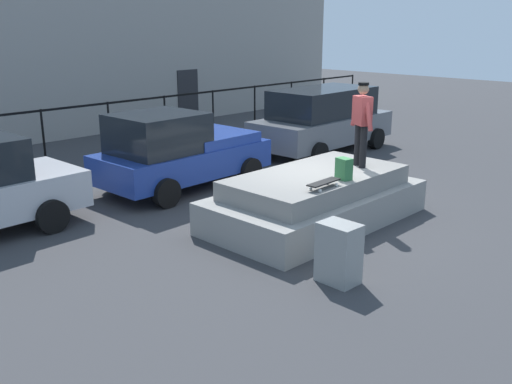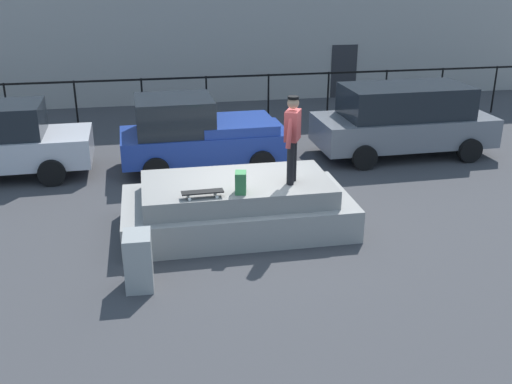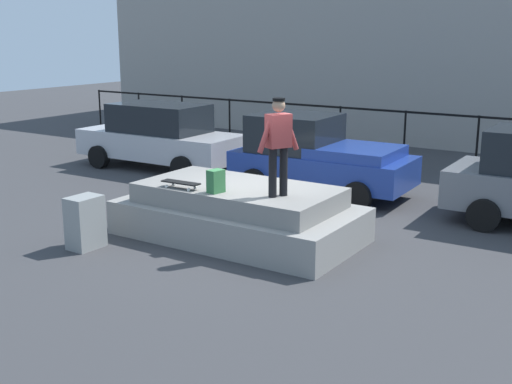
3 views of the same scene
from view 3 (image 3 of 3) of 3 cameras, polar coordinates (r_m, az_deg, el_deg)
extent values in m
plane|color=#38383A|center=(12.18, 0.01, -3.99)|extent=(60.00, 60.00, 0.00)
cube|color=gray|center=(12.11, -1.53, -2.54)|extent=(4.46, 2.34, 0.63)
cube|color=gray|center=(11.97, -1.55, -0.26)|extent=(3.66, 1.92, 0.36)
cylinder|color=black|center=(11.00, 1.47, 1.71)|extent=(0.14, 0.14, 0.85)
cylinder|color=black|center=(11.11, 2.44, 1.83)|extent=(0.14, 0.14, 0.85)
cube|color=maroon|center=(10.93, 1.99, 5.40)|extent=(0.40, 0.47, 0.57)
cylinder|color=maroon|center=(10.81, 0.85, 5.01)|extent=(0.22, 0.32, 0.61)
cylinder|color=maroon|center=(11.07, 3.09, 5.21)|extent=(0.22, 0.32, 0.61)
sphere|color=tan|center=(10.87, 2.01, 7.60)|extent=(0.22, 0.22, 0.22)
cylinder|color=black|center=(10.86, 2.01, 8.13)|extent=(0.28, 0.28, 0.05)
cube|color=black|center=(11.76, -6.62, 0.84)|extent=(0.77, 0.23, 0.02)
cylinder|color=silver|center=(11.55, -5.94, 0.21)|extent=(0.06, 0.03, 0.06)
cylinder|color=silver|center=(11.71, -5.35, 0.41)|extent=(0.06, 0.03, 0.06)
cylinder|color=silver|center=(11.85, -7.85, 0.50)|extent=(0.06, 0.03, 0.06)
cylinder|color=silver|center=(12.00, -7.26, 0.69)|extent=(0.06, 0.03, 0.06)
cube|color=#33723F|center=(11.38, -3.55, 0.95)|extent=(0.25, 0.31, 0.41)
cube|color=#B7B7BC|center=(18.39, -8.41, 4.17)|extent=(4.81, 1.88, 0.71)
cube|color=black|center=(18.28, -8.50, 6.46)|extent=(2.66, 1.62, 0.77)
cylinder|color=black|center=(20.09, -9.95, 3.89)|extent=(0.64, 0.23, 0.64)
cylinder|color=black|center=(18.79, -13.63, 3.02)|extent=(0.64, 0.23, 0.64)
cylinder|color=black|center=(18.28, -2.97, 3.10)|extent=(0.64, 0.23, 0.64)
cylinder|color=black|center=(16.84, -6.50, 2.09)|extent=(0.64, 0.23, 0.64)
cube|color=navy|center=(15.32, 5.83, 2.18)|extent=(4.22, 1.96, 0.65)
cube|color=black|center=(15.51, 3.46, 5.24)|extent=(1.92, 1.75, 0.87)
cube|color=navy|center=(14.91, 8.77, 3.51)|extent=(1.92, 1.80, 0.24)
cylinder|color=black|center=(16.79, 3.23, 2.12)|extent=(0.65, 0.24, 0.64)
cylinder|color=black|center=(15.19, -0.15, 0.88)|extent=(0.65, 0.24, 0.64)
cylinder|color=black|center=(15.76, 11.54, 1.08)|extent=(0.65, 0.24, 0.64)
cylinder|color=black|center=(14.04, 8.88, -0.37)|extent=(0.65, 0.24, 0.64)
cylinder|color=black|center=(15.12, 21.08, -0.13)|extent=(0.64, 0.23, 0.64)
cylinder|color=black|center=(13.21, 19.36, -1.93)|extent=(0.64, 0.23, 0.64)
cube|color=gray|center=(11.86, -14.78, -2.60)|extent=(0.46, 0.61, 0.94)
cylinder|color=black|center=(25.41, -13.54, 6.90)|extent=(0.06, 0.06, 1.61)
cylinder|color=black|center=(24.01, -10.21, 6.67)|extent=(0.06, 0.06, 1.61)
cylinder|color=black|center=(22.70, -6.49, 6.40)|extent=(0.06, 0.06, 1.61)
cylinder|color=black|center=(21.50, -2.33, 6.05)|extent=(0.06, 0.06, 1.61)
cylinder|color=black|center=(20.42, 2.28, 5.64)|extent=(0.06, 0.06, 1.61)
cylinder|color=black|center=(19.49, 7.36, 5.13)|extent=(0.06, 0.06, 1.61)
cylinder|color=black|center=(18.72, 12.90, 4.54)|extent=(0.06, 0.06, 1.61)
cylinder|color=black|center=(18.15, 18.83, 3.85)|extent=(0.06, 0.06, 1.61)
cube|color=black|center=(18.62, 13.02, 6.87)|extent=(24.00, 0.04, 0.06)
cube|color=gray|center=(24.92, 18.76, 12.51)|extent=(28.35, 6.72, 6.89)
camera|label=1|loc=(15.44, -47.41, 9.83)|focal=40.62mm
camera|label=2|loc=(8.41, -67.56, 14.25)|focal=41.65mm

